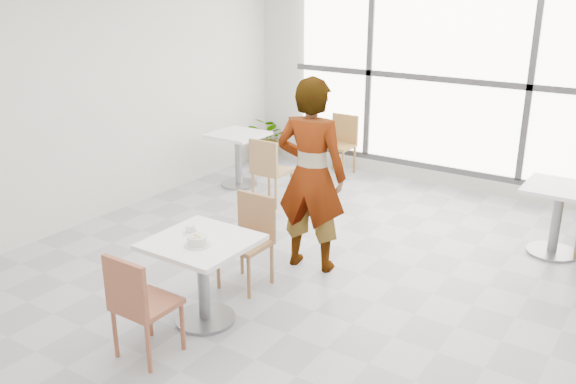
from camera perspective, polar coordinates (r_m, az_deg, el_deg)
The scene contains 15 objects.
floor at distance 6.00m, azimuth 1.61°, elevation -8.25°, with size 7.00×7.00×0.00m, color #9E9EA5.
wall_back at distance 8.59m, azimuth 14.49°, elevation 10.17°, with size 6.00×6.00×0.00m, color silver.
wall_left at distance 7.48m, azimuth -18.33°, elevation 8.52°, with size 7.00×7.00×0.00m, color silver.
window at distance 8.53m, azimuth 14.34°, elevation 10.12°, with size 4.60×0.07×2.52m.
main_table at distance 5.17m, azimuth -7.94°, elevation -6.73°, with size 0.80×0.80×0.75m.
chair_near at distance 4.78m, azimuth -13.76°, elevation -9.76°, with size 0.42×0.42×0.87m.
chair_far at distance 5.78m, azimuth -3.56°, elevation -3.93°, with size 0.42×0.42×0.87m.
oatmeal_bowl at distance 4.96m, azimuth -8.42°, elevation -4.48°, with size 0.21×0.21×0.09m.
coffee_cup at distance 5.22m, azimuth -9.03°, elevation -3.44°, with size 0.16×0.13×0.07m.
person at distance 5.95m, azimuth 2.17°, elevation 1.55°, with size 0.70×0.46×1.93m, color black.
bg_table_left at distance 8.57m, azimuth -4.64°, elevation 3.76°, with size 0.70×0.70×0.75m.
bg_table_right at distance 6.97m, azimuth 23.77°, elevation -1.58°, with size 0.70×0.70×0.75m.
bg_chair_left_near at distance 7.79m, azimuth -1.83°, elevation 2.32°, with size 0.42×0.42×0.87m.
bg_chair_left_far at distance 9.13m, azimuth 4.97°, elevation 4.81°, with size 0.42×0.42×0.87m.
plant_left at distance 9.76m, azimuth -1.84°, elevation 4.97°, with size 0.65×0.56×0.72m, color #588340.
Camera 1 is at (2.82, -4.51, 2.78)m, focal length 38.27 mm.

